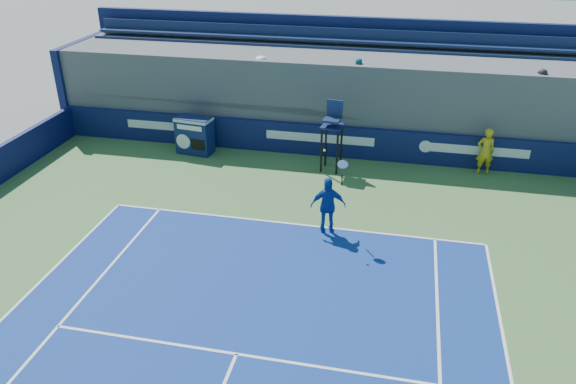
% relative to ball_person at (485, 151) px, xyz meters
% --- Properties ---
extents(ball_person, '(0.66, 0.48, 1.66)m').
position_rel_ball_person_xyz_m(ball_person, '(0.00, 0.00, 0.00)').
color(ball_person, gold).
rests_on(ball_person, apron).
extents(back_hoarding, '(20.40, 0.21, 1.20)m').
position_rel_ball_person_xyz_m(back_hoarding, '(-5.79, 0.41, -0.24)').
color(back_hoarding, '#0C1445').
rests_on(back_hoarding, ground).
extents(match_clock, '(1.40, 0.88, 1.40)m').
position_rel_ball_person_xyz_m(match_clock, '(-10.38, -0.33, -0.10)').
color(match_clock, '#0F1C4D').
rests_on(match_clock, ground).
extents(umpire_chair, '(0.78, 0.78, 2.48)m').
position_rel_ball_person_xyz_m(umpire_chair, '(-5.19, -0.77, 0.69)').
color(umpire_chair, black).
rests_on(umpire_chair, ground).
extents(tennis_player, '(1.05, 0.60, 2.57)m').
position_rel_ball_person_xyz_m(tennis_player, '(-4.68, -5.00, 0.02)').
color(tennis_player, '#133B9F').
rests_on(tennis_player, apron).
extents(stadium_seating, '(21.00, 4.05, 4.40)m').
position_rel_ball_person_xyz_m(stadium_seating, '(-5.78, 2.46, 0.99)').
color(stadium_seating, '#535358').
rests_on(stadium_seating, ground).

